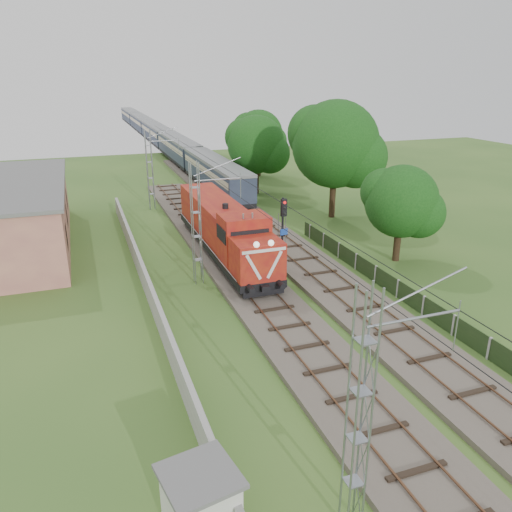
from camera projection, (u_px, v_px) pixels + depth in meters
name	position (u px, v px, depth m)	size (l,w,h in m)	color
ground	(321.00, 368.00, 23.48)	(140.00, 140.00, 0.00)	#325921
track_main	(268.00, 304.00, 29.60)	(4.20, 70.00, 0.45)	#6B6054
track_side	(268.00, 233.00, 42.67)	(4.20, 80.00, 0.45)	#6B6054
catenary	(197.00, 224.00, 31.75)	(3.31, 70.00, 8.00)	gray
boundary_wall	(145.00, 279.00, 31.77)	(0.25, 40.00, 1.50)	#9E9E99
station_building	(12.00, 215.00, 39.05)	(8.40, 20.40, 5.22)	tan
fence	(424.00, 306.00, 28.45)	(0.12, 32.00, 1.20)	black
locomotive	(224.00, 228.00, 36.95)	(3.03, 17.30, 4.39)	black
coach_rake	(156.00, 133.00, 94.32)	(2.82, 105.43, 3.26)	black
signal_post	(283.00, 222.00, 33.45)	(0.59, 0.46, 5.32)	black
relay_hut	(201.00, 503.00, 14.75)	(2.50, 2.50, 2.22)	silver
tree_a	(402.00, 202.00, 35.50)	(5.46, 5.20, 7.08)	#3C2618
tree_b	(336.00, 145.00, 45.81)	(8.42, 8.02, 10.91)	#3C2618
tree_c	(257.00, 145.00, 55.71)	(6.77, 6.44, 8.77)	#3C2618
tree_d	(259.00, 135.00, 65.38)	(6.66, 6.34, 8.63)	#3C2618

